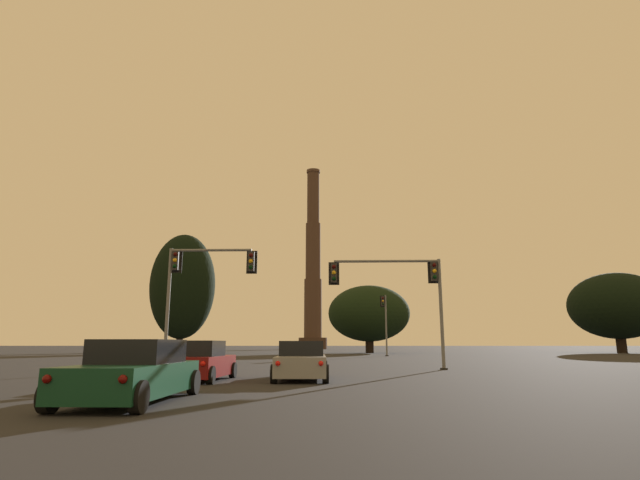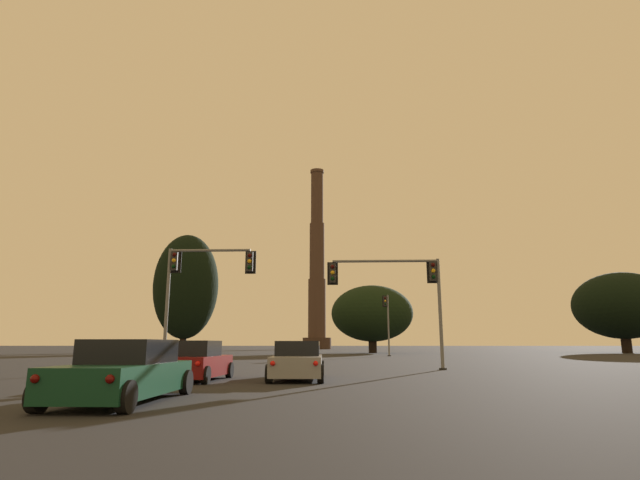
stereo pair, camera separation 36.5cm
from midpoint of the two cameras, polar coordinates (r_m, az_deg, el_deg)
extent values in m
cube|color=#0F3823|center=(12.81, -21.34, -14.58)|extent=(1.81, 4.61, 0.70)
cube|color=black|center=(13.00, -20.73, -11.81)|extent=(1.63, 2.20, 0.55)
cylinder|color=black|center=(14.91, -21.71, -14.84)|extent=(0.22, 0.64, 0.64)
cylinder|color=black|center=(14.33, -15.00, -15.42)|extent=(0.22, 0.64, 0.64)
cylinder|color=black|center=(11.51, -29.39, -15.34)|extent=(0.22, 0.64, 0.64)
cylinder|color=black|center=(10.74, -20.98, -16.41)|extent=(0.22, 0.64, 0.64)
sphere|color=#500705|center=(11.04, -29.60, -13.66)|extent=(0.17, 0.17, 0.17)
sphere|color=#500705|center=(10.39, -22.58, -14.48)|extent=(0.17, 0.17, 0.17)
cube|color=maroon|center=(19.45, -14.05, -13.79)|extent=(1.85, 4.05, 0.72)
cube|color=black|center=(19.05, -14.32, -11.91)|extent=(1.62, 1.95, 0.55)
cylinder|color=black|center=(21.26, -14.98, -14.15)|extent=(0.24, 0.61, 0.60)
cylinder|color=black|center=(20.80, -10.44, -14.41)|extent=(0.24, 0.61, 0.60)
cylinder|color=black|center=(18.20, -18.26, -14.43)|extent=(0.24, 0.61, 0.60)
cylinder|color=black|center=(17.66, -13.01, -14.81)|extent=(0.24, 0.61, 0.60)
sphere|color=red|center=(17.75, -18.16, -13.28)|extent=(0.17, 0.17, 0.17)
sphere|color=red|center=(17.31, -13.84, -13.57)|extent=(0.17, 0.17, 0.17)
cube|color=gray|center=(19.49, -2.65, -14.11)|extent=(1.93, 4.65, 0.70)
cube|color=black|center=(19.70, -2.60, -12.26)|extent=(1.68, 2.25, 0.55)
cylinder|color=black|center=(21.45, -4.85, -14.41)|extent=(0.24, 0.65, 0.64)
cylinder|color=black|center=(21.38, 0.01, -14.46)|extent=(0.24, 0.65, 0.64)
cylinder|color=black|center=(17.67, -5.89, -14.97)|extent=(0.24, 0.65, 0.64)
cylinder|color=black|center=(17.58, 0.03, -15.05)|extent=(0.24, 0.65, 0.64)
sphere|color=red|center=(17.22, -5.46, -13.87)|extent=(0.17, 0.17, 0.17)
sphere|color=red|center=(17.15, -0.52, -13.93)|extent=(0.17, 0.17, 0.17)
cylinder|color=slate|center=(55.50, 7.38, -9.64)|extent=(0.18, 0.18, 6.57)
cylinder|color=black|center=(55.48, 7.47, -12.97)|extent=(0.40, 0.40, 0.10)
cube|color=#282828|center=(55.63, 7.01, -6.95)|extent=(0.34, 0.34, 1.04)
cube|color=black|center=(55.81, 6.99, -6.97)|extent=(0.58, 0.03, 1.25)
sphere|color=#320504|center=(55.47, 7.02, -6.60)|extent=(0.22, 0.22, 0.22)
sphere|color=#F2AD14|center=(55.44, 7.03, -6.93)|extent=(0.22, 0.22, 0.22)
sphere|color=black|center=(55.41, 7.03, -7.27)|extent=(0.22, 0.22, 0.22)
cylinder|color=slate|center=(27.35, 13.32, -8.15)|extent=(0.18, 0.18, 5.80)
cylinder|color=black|center=(27.33, 13.61, -14.12)|extent=(0.40, 0.40, 0.10)
cube|color=#282828|center=(27.51, 12.51, -3.53)|extent=(0.34, 0.34, 1.04)
cube|color=black|center=(27.68, 12.44, -3.58)|extent=(0.58, 0.03, 1.25)
sphere|color=#320504|center=(27.37, 12.55, -2.80)|extent=(0.22, 0.22, 0.22)
sphere|color=#F2AD14|center=(27.32, 12.58, -3.47)|extent=(0.22, 0.22, 0.22)
sphere|color=black|center=(27.28, 12.61, -4.14)|extent=(0.22, 0.22, 0.22)
cylinder|color=slate|center=(27.23, 7.19, -2.42)|extent=(5.67, 0.14, 0.14)
sphere|color=slate|center=(27.65, 13.05, -2.35)|extent=(0.18, 0.18, 0.18)
cube|color=#282828|center=(27.00, 1.21, -3.80)|extent=(0.34, 0.34, 1.04)
cube|color=black|center=(27.18, 1.22, -3.86)|extent=(0.58, 0.03, 1.25)
sphere|color=#320504|center=(26.86, 1.21, -3.07)|extent=(0.22, 0.22, 0.22)
sphere|color=#F2AD14|center=(26.81, 1.21, -3.75)|extent=(0.22, 0.22, 0.22)
sphere|color=black|center=(26.77, 1.21, -4.43)|extent=(0.22, 0.22, 0.22)
cylinder|color=slate|center=(27.83, -17.37, -7.40)|extent=(0.18, 0.18, 6.37)
cylinder|color=black|center=(27.80, -17.78, -13.85)|extent=(0.40, 0.40, 0.10)
cube|color=#282828|center=(28.02, -16.50, -2.29)|extent=(0.34, 0.34, 1.04)
cube|color=black|center=(28.19, -16.39, -2.35)|extent=(0.58, 0.03, 1.25)
sphere|color=#320504|center=(27.89, -16.58, -1.57)|extent=(0.22, 0.22, 0.22)
sphere|color=#F2AD14|center=(27.84, -16.62, -2.22)|extent=(0.22, 0.22, 0.22)
sphere|color=black|center=(27.79, -16.66, -2.88)|extent=(0.22, 0.22, 0.22)
cylinder|color=slate|center=(27.59, -12.68, -1.14)|extent=(4.38, 0.14, 0.14)
sphere|color=slate|center=(28.21, -16.99, -1.14)|extent=(0.18, 0.18, 0.18)
cube|color=#282828|center=(27.02, -8.24, -2.47)|extent=(0.34, 0.34, 1.04)
cube|color=black|center=(27.20, -8.17, -2.53)|extent=(0.58, 0.03, 1.25)
sphere|color=#320504|center=(26.89, -8.28, -1.73)|extent=(0.22, 0.22, 0.22)
sphere|color=#F2AD14|center=(26.84, -8.30, -2.40)|extent=(0.22, 0.22, 0.22)
sphere|color=black|center=(26.79, -8.33, -3.08)|extent=(0.22, 0.22, 0.22)
cylinder|color=#3C2B22|center=(122.10, -0.91, -11.74)|extent=(6.85, 6.85, 2.70)
cylinder|color=#473328|center=(122.39, -0.90, -7.80)|extent=(4.28, 4.28, 14.12)
cylinder|color=#473328|center=(124.16, -0.88, -1.28)|extent=(3.68, 3.68, 14.12)
cylinder|color=#473328|center=(127.48, -0.86, 4.97)|extent=(3.08, 3.08, 14.12)
cylinder|color=#4E382C|center=(129.57, -0.85, 7.81)|extent=(3.45, 3.45, 0.70)
cylinder|color=black|center=(73.59, -15.89, -10.87)|extent=(0.91, 0.91, 3.80)
ellipsoid|color=black|center=(74.03, -15.56, -5.08)|extent=(9.13, 8.22, 14.88)
cylinder|color=black|center=(85.99, 31.06, -9.93)|extent=(1.37, 1.37, 3.18)
ellipsoid|color=black|center=(86.16, 30.70, -6.47)|extent=(13.71, 12.34, 9.70)
cylinder|color=black|center=(73.29, 5.54, -11.72)|extent=(1.18, 1.18, 2.60)
ellipsoid|color=black|center=(73.41, 5.48, -8.34)|extent=(11.79, 10.61, 8.06)
camera|label=1|loc=(0.18, -90.31, 0.06)|focal=28.00mm
camera|label=2|loc=(0.18, 89.69, -0.06)|focal=28.00mm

